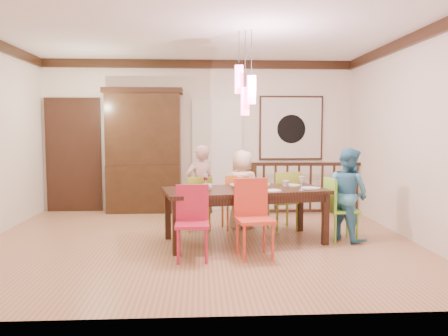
{
  "coord_description": "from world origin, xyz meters",
  "views": [
    {
      "loc": [
        0.03,
        -6.04,
        1.56
      ],
      "look_at": [
        0.36,
        0.21,
        1.02
      ],
      "focal_mm": 35.0,
      "sensor_mm": 36.0,
      "label": 1
    }
  ],
  "objects": [
    {
      "name": "floor",
      "position": [
        0.0,
        0.0,
        0.0
      ],
      "size": [
        6.0,
        6.0,
        0.0
      ],
      "primitive_type": "plane",
      "color": "#A3704E",
      "rests_on": "ground"
    },
    {
      "name": "ceiling",
      "position": [
        0.0,
        0.0,
        2.9
      ],
      "size": [
        6.0,
        6.0,
        0.0
      ],
      "primitive_type": "plane",
      "rotation": [
        3.14,
        0.0,
        0.0
      ],
      "color": "white",
      "rests_on": "wall_back"
    },
    {
      "name": "wall_back",
      "position": [
        0.0,
        2.5,
        1.45
      ],
      "size": [
        6.0,
        0.0,
        6.0
      ],
      "primitive_type": "plane",
      "rotation": [
        1.57,
        0.0,
        0.0
      ],
      "color": "silver",
      "rests_on": "floor"
    },
    {
      "name": "wall_right",
      "position": [
        3.0,
        0.0,
        1.45
      ],
      "size": [
        0.0,
        5.0,
        5.0
      ],
      "primitive_type": "plane",
      "rotation": [
        1.57,
        0.0,
        -1.57
      ],
      "color": "silver",
      "rests_on": "floor"
    },
    {
      "name": "crown_molding",
      "position": [
        0.0,
        0.0,
        2.82
      ],
      "size": [
        6.0,
        5.0,
        0.16
      ],
      "primitive_type": null,
      "color": "black",
      "rests_on": "wall_back"
    },
    {
      "name": "panel_door",
      "position": [
        -2.4,
        2.45,
        1.05
      ],
      "size": [
        1.04,
        0.07,
        2.24
      ],
      "primitive_type": "cube",
      "color": "black",
      "rests_on": "wall_back"
    },
    {
      "name": "white_doorway",
      "position": [
        0.35,
        2.46,
        1.05
      ],
      "size": [
        0.97,
        0.05,
        2.22
      ],
      "primitive_type": "cube",
      "color": "silver",
      "rests_on": "wall_back"
    },
    {
      "name": "painting",
      "position": [
        1.8,
        2.46,
        1.6
      ],
      "size": [
        1.25,
        0.06,
        1.25
      ],
      "color": "black",
      "rests_on": "wall_back"
    },
    {
      "name": "pendant_cluster",
      "position": [
        0.63,
        -0.06,
        2.11
      ],
      "size": [
        0.27,
        0.21,
        1.14
      ],
      "color": "#F94A82",
      "rests_on": "ceiling"
    },
    {
      "name": "dining_table",
      "position": [
        0.63,
        -0.06,
        0.67
      ],
      "size": [
        2.35,
        1.4,
        0.75
      ],
      "rotation": [
        0.0,
        0.0,
        0.19
      ],
      "color": "black",
      "rests_on": "floor"
    },
    {
      "name": "chair_far_left",
      "position": [
        -0.03,
        0.67,
        0.49
      ],
      "size": [
        0.46,
        0.46,
        0.85
      ],
      "rotation": [
        0.0,
        0.0,
        3.35
      ],
      "color": "#95A528",
      "rests_on": "floor"
    },
    {
      "name": "chair_far_mid",
      "position": [
        0.56,
        0.76,
        0.5
      ],
      "size": [
        0.46,
        0.46,
        0.87
      ],
      "rotation": [
        0.0,
        0.0,
        3.34
      ],
      "color": "orange",
      "rests_on": "floor"
    },
    {
      "name": "chair_far_right",
      "position": [
        1.31,
        0.66,
        0.53
      ],
      "size": [
        0.51,
        0.51,
        0.92
      ],
      "rotation": [
        0.0,
        0.0,
        3.41
      ],
      "color": "#8FA02D",
      "rests_on": "floor"
    },
    {
      "name": "chair_near_left",
      "position": [
        -0.08,
        -0.89,
        0.51
      ],
      "size": [
        0.41,
        0.41,
        0.89
      ],
      "rotation": [
        0.0,
        0.0,
        0.01
      ],
      "color": "#BD1F3C",
      "rests_on": "floor"
    },
    {
      "name": "chair_near_mid",
      "position": [
        0.68,
        -0.81,
        0.55
      ],
      "size": [
        0.49,
        0.49,
        0.96
      ],
      "rotation": [
        0.0,
        0.0,
        0.14
      ],
      "color": "red",
      "rests_on": "floor"
    },
    {
      "name": "chair_end_right",
      "position": [
        2.02,
        -0.03,
        0.51
      ],
      "size": [
        0.44,
        0.44,
        0.89
      ],
      "rotation": [
        0.0,
        0.0,
        1.68
      ],
      "color": "#7CCA35",
      "rests_on": "floor"
    },
    {
      "name": "china_hutch",
      "position": [
        -1.05,
        2.3,
        1.18
      ],
      "size": [
        1.48,
        0.46,
        2.34
      ],
      "color": "black",
      "rests_on": "floor"
    },
    {
      "name": "balustrade",
      "position": [
        2.08,
        1.95,
        0.5
      ],
      "size": [
        2.28,
        0.15,
        0.96
      ],
      "rotation": [
        0.0,
        0.0,
        -0.03
      ],
      "color": "black",
      "rests_on": "floor"
    },
    {
      "name": "person_far_left",
      "position": [
        0.02,
        0.84,
        0.66
      ],
      "size": [
        0.57,
        0.48,
        1.32
      ],
      "primitive_type": "imported",
      "rotation": [
        0.0,
        0.0,
        3.54
      ],
      "color": "#D0A19E",
      "rests_on": "floor"
    },
    {
      "name": "person_far_mid",
      "position": [
        0.68,
        0.8,
        0.62
      ],
      "size": [
        0.7,
        0.56,
        1.25
      ],
      "primitive_type": "imported",
      "rotation": [
        0.0,
        0.0,
        3.44
      ],
      "color": "beige",
      "rests_on": "floor"
    },
    {
      "name": "person_end_right",
      "position": [
        2.11,
        -0.02,
        0.66
      ],
      "size": [
        0.75,
        0.8,
        1.31
      ],
      "primitive_type": "imported",
      "rotation": [
        0.0,
        0.0,
        2.08
      ],
      "color": "#4291BA",
      "rests_on": "floor"
    },
    {
      "name": "serving_bowl",
      "position": [
        0.82,
        -0.13,
        0.79
      ],
      "size": [
        0.37,
        0.37,
        0.08
      ],
      "primitive_type": "imported",
      "rotation": [
        0.0,
        0.0,
        -0.22
      ],
      "color": "gold",
      "rests_on": "dining_table"
    },
    {
      "name": "small_bowl",
      "position": [
        0.52,
        0.02,
        0.78
      ],
      "size": [
        0.19,
        0.19,
        0.05
      ],
      "primitive_type": "imported",
      "rotation": [
        0.0,
        0.0,
        -0.09
      ],
      "color": "white",
      "rests_on": "dining_table"
    },
    {
      "name": "cup_left",
      "position": [
        0.11,
        -0.27,
        0.8
      ],
      "size": [
        0.15,
        0.15,
        0.1
      ],
      "primitive_type": "imported",
      "rotation": [
        0.0,
        0.0,
        0.22
      ],
      "color": "silver",
      "rests_on": "dining_table"
    },
    {
      "name": "cup_right",
      "position": [
        1.25,
        0.13,
        0.79
      ],
      "size": [
        0.12,
        0.12,
        0.09
      ],
      "primitive_type": "imported",
      "rotation": [
        0.0,
        0.0,
        -0.27
      ],
      "color": "silver",
      "rests_on": "dining_table"
    },
    {
      "name": "plate_far_left",
      "position": [
        -0.1,
        0.19,
        0.76
      ],
      "size": [
        0.26,
        0.26,
        0.01
      ],
      "primitive_type": "cylinder",
      "color": "white",
      "rests_on": "dining_table"
    },
    {
      "name": "plate_far_mid",
      "position": [
        0.64,
        0.22,
        0.76
      ],
      "size": [
        0.26,
        0.26,
        0.01
      ],
      "primitive_type": "cylinder",
      "color": "white",
      "rests_on": "dining_table"
    },
    {
      "name": "plate_far_right",
      "position": [
        1.36,
        0.24,
        0.76
      ],
      "size": [
        0.26,
        0.26,
        0.01
      ],
      "primitive_type": "cylinder",
      "color": "white",
      "rests_on": "dining_table"
    },
    {
      "name": "plate_near_left",
      "position": [
        -0.13,
        -0.34,
        0.76
      ],
      "size": [
        0.26,
        0.26,
        0.01
      ],
      "primitive_type": "cylinder",
      "color": "white",
      "rests_on": "dining_table"
    },
    {
      "name": "plate_near_mid",
      "position": [
        0.97,
        -0.32,
        0.76
      ],
      "size": [
        0.26,
        0.26,
        0.01
      ],
      "primitive_type": "cylinder",
      "color": "white",
      "rests_on": "dining_table"
    },
    {
      "name": "plate_end_right",
      "position": [
        1.56,
        -0.09,
        0.76
      ],
      "size": [
        0.26,
        0.26,
        0.01
      ],
      "primitive_type": "cylinder",
      "color": "white",
      "rests_on": "dining_table"
    },
    {
      "name": "wine_glass_a",
      "position": [
        0.09,
        0.11,
        0.84
      ],
      "size": [
        0.08,
        0.08,
        0.19
      ],
      "primitive_type": null,
      "color": "#590C19",
      "rests_on": "dining_table"
    },
    {
      "name": "wine_glass_b",
      "position": [
        0.74,
        0.15,
        0.84
      ],
      "size": [
        0.08,
        0.08,
        0.19
      ],
      "primitive_type": null,
      "color": "silver",
      "rests_on": "dining_table"
    },
    {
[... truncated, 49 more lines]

